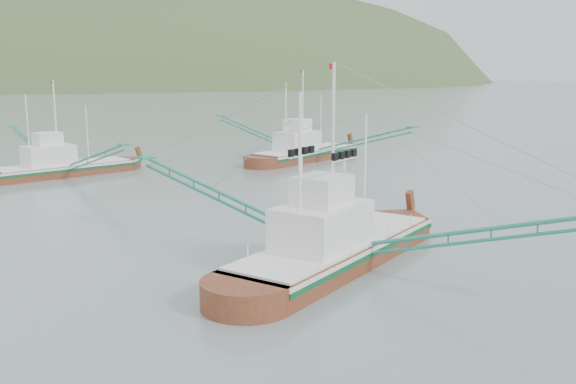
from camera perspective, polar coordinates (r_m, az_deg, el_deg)
ground at (r=32.87m, az=6.58°, el=-7.01°), size 1200.00×1200.00×0.00m
main_boat at (r=33.25m, az=4.25°, el=-2.86°), size 15.80×26.96×11.21m
bg_boat_right at (r=73.00m, az=1.47°, el=4.36°), size 15.39×26.61×10.92m
bg_boat_far at (r=65.76m, az=-19.55°, el=2.54°), size 13.65×24.25×9.83m
headland_right at (r=522.69m, az=-8.54°, el=9.45°), size 684.00×432.00×306.00m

